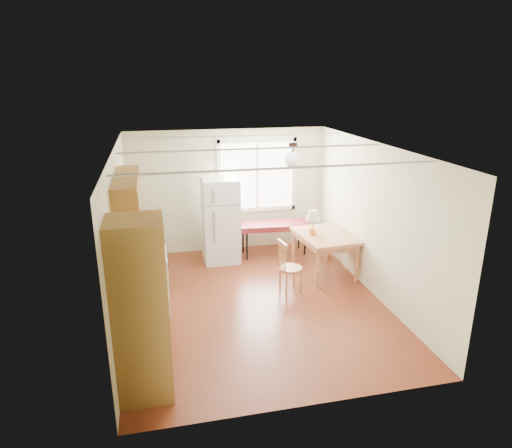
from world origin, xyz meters
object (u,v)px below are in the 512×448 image
object	(u,v)px
dining_table	(325,240)
chair	(286,264)
refrigerator	(221,220)
bench	(274,226)

from	to	relation	value
dining_table	chair	bearing A→B (deg)	-152.17
refrigerator	chair	xyz separation A→B (m)	(0.86, -1.61, -0.33)
refrigerator	bench	bearing A→B (deg)	4.99
dining_table	chair	xyz separation A→B (m)	(-0.90, -0.59, -0.15)
bench	chair	xyz separation A→B (m)	(-0.24, -1.70, -0.09)
refrigerator	dining_table	size ratio (longest dim) A/B	1.30
bench	dining_table	size ratio (longest dim) A/B	1.15
chair	bench	bearing A→B (deg)	74.14
dining_table	chair	size ratio (longest dim) A/B	1.45
refrigerator	bench	distance (m)	1.13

